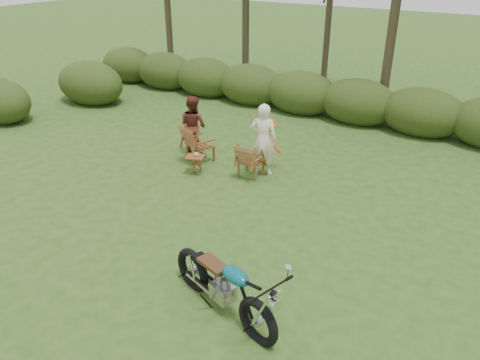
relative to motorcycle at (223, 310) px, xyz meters
The scene contains 9 objects.
ground 1.38m from the motorcycle, 149.71° to the left, with size 80.00×80.00×0.00m, color #2B4517.
motorcycle is the anchor object (origin of this frame).
lawn_chair_right 4.83m from the motorcycle, 115.29° to the left, with size 0.60×0.60×0.88m, color brown, non-canonical shape.
lawn_chair_left 5.79m from the motorcycle, 129.39° to the left, with size 0.69×0.69×1.00m, color brown, non-canonical shape.
side_table 5.03m from the motorcycle, 131.38° to the left, with size 0.46×0.38×0.47m, color brown, non-canonical shape.
cup 5.05m from the motorcycle, 131.01° to the left, with size 0.12×0.12×0.10m, color beige.
adult_a 5.01m from the motorcycle, 112.08° to the left, with size 0.66×0.44×1.82m, color #F7F0CC.
adult_b 6.31m from the motorcycle, 130.71° to the left, with size 0.79×0.61×1.62m, color #5C251A.
child 5.55m from the motorcycle, 111.55° to the left, with size 0.82×0.47×1.26m, color #EC5016.
Camera 1 is at (4.39, -5.38, 5.12)m, focal length 35.00 mm.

